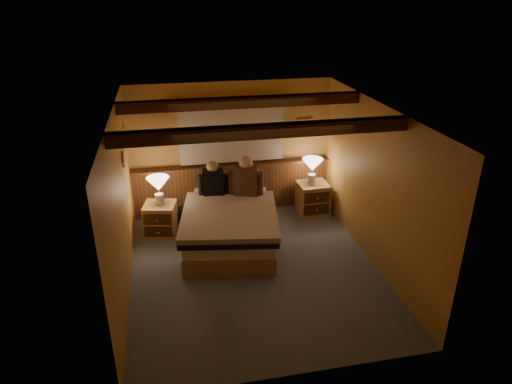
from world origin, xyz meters
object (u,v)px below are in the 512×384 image
object	(u,v)px
person_right	(246,179)
duffel_bag	(185,217)
nightstand_right	(313,198)
nightstand_left	(161,219)
bed	(230,227)
lamp_left	(158,186)
person_left	(213,180)
lamp_right	(312,166)

from	to	relation	value
person_right	duffel_bag	distance (m)	1.32
nightstand_right	nightstand_left	bearing A→B (deg)	-176.37
bed	lamp_left	size ratio (longest dim) A/B	4.33
person_left	duffel_bag	world-z (taller)	person_left
nightstand_right	lamp_left	world-z (taller)	lamp_left
nightstand_right	lamp_left	xyz separation A→B (m)	(-2.75, -0.25, 0.60)
bed	lamp_left	world-z (taller)	lamp_left
nightstand_right	lamp_right	xyz separation A→B (m)	(-0.03, 0.01, 0.63)
nightstand_left	lamp_left	world-z (taller)	lamp_left
nightstand_left	lamp_right	size ratio (longest dim) A/B	1.24
lamp_right	person_right	size ratio (longest dim) A/B	0.68
lamp_right	nightstand_right	bearing A→B (deg)	-8.72
lamp_right	person_right	world-z (taller)	person_right
bed	nightstand_right	bearing A→B (deg)	36.86
lamp_right	duffel_bag	bearing A→B (deg)	-179.42
lamp_left	bed	bearing A→B (deg)	-29.54
bed	person_right	size ratio (longest dim) A/B	2.95
bed	nightstand_right	world-z (taller)	bed
bed	nightstand_left	world-z (taller)	bed
person_left	duffel_bag	size ratio (longest dim) A/B	1.09
lamp_left	person_left	bearing A→B (deg)	4.25
lamp_left	duffel_bag	xyz separation A→B (m)	(0.40, 0.24, -0.74)
person_right	duffel_bag	world-z (taller)	person_right
lamp_right	person_right	bearing A→B (deg)	-166.26
bed	person_left	bearing A→B (deg)	113.63
person_left	lamp_left	bearing A→B (deg)	-171.08
nightstand_left	nightstand_right	world-z (taller)	nightstand_right
bed	person_left	xyz separation A→B (m)	(-0.17, 0.68, 0.55)
person_left	duffel_bag	bearing A→B (deg)	166.01
person_right	duffel_bag	bearing A→B (deg)	-178.28
lamp_right	duffel_bag	size ratio (longest dim) A/B	0.84
bed	person_left	world-z (taller)	person_left
person_right	duffel_bag	xyz separation A→B (m)	(-1.04, 0.29, -0.76)
person_right	nightstand_left	bearing A→B (deg)	-164.59
bed	lamp_right	distance (m)	1.95
lamp_left	duffel_bag	size ratio (longest dim) A/B	0.84
bed	person_left	size ratio (longest dim) A/B	3.34
person_right	bed	bearing A→B (deg)	-106.22
nightstand_right	duffel_bag	size ratio (longest dim) A/B	1.04
person_right	person_left	bearing A→B (deg)	-175.14
person_right	lamp_left	bearing A→B (deg)	-164.85
nightstand_right	lamp_left	size ratio (longest dim) A/B	1.23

